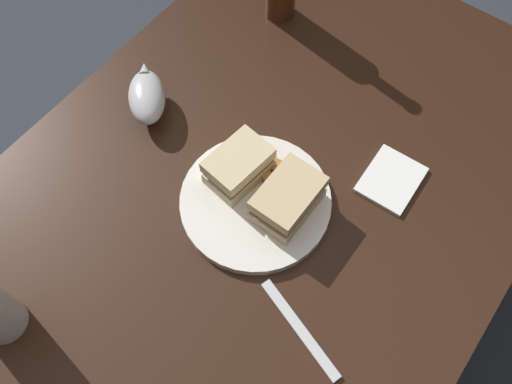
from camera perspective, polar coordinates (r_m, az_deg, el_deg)
name	(u,v)px	position (r m, az deg, el deg)	size (l,w,h in m)	color
ground_plane	(256,313)	(1.66, 0.03, -12.70)	(6.00, 6.00, 0.00)	#333842
dining_table	(256,271)	(1.28, 0.04, -8.33)	(1.26, 0.83, 0.78)	black
plate	(256,202)	(0.91, -0.05, -1.02)	(0.26, 0.26, 0.02)	silver
sandwich_half_left	(288,199)	(0.87, 3.39, -0.72)	(0.11, 0.08, 0.06)	#CCB284
sandwich_half_right	(239,166)	(0.89, -1.86, 2.76)	(0.11, 0.08, 0.06)	beige
potato_wedge_front	(288,175)	(0.91, 3.38, 1.81)	(0.05, 0.02, 0.02)	gold
potato_wedge_middle	(271,183)	(0.90, 1.58, 0.93)	(0.04, 0.02, 0.02)	#B77F33
potato_wedge_back	(262,159)	(0.93, 0.69, 3.53)	(0.05, 0.02, 0.02)	#B77F33
potato_wedge_left_edge	(276,167)	(0.92, 2.18, 2.69)	(0.05, 0.02, 0.01)	#AD702D
gravy_boat	(147,96)	(1.01, -11.48, 9.90)	(0.13, 0.13, 0.06)	#B7B7BC
napkin	(391,180)	(0.96, 14.13, 1.28)	(0.11, 0.09, 0.01)	white
fork	(300,329)	(0.84, 4.66, -14.28)	(0.18, 0.02, 0.01)	silver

